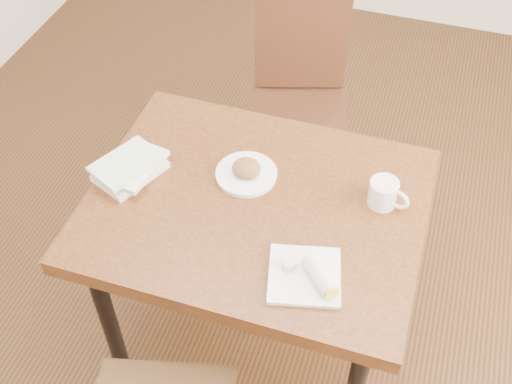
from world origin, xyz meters
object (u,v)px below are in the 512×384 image
(table, at_px, (256,219))
(plate_burrito, at_px, (309,275))
(coffee_mug, at_px, (384,193))
(chair_far, at_px, (300,92))
(plate_scone, at_px, (246,172))
(book_stack, at_px, (131,167))

(table, bearing_deg, plate_burrito, -45.15)
(table, xyz_separation_m, coffee_mug, (0.39, 0.12, 0.14))
(chair_far, height_order, coffee_mug, chair_far)
(plate_scone, height_order, book_stack, plate_scone)
(plate_scone, bearing_deg, book_stack, -163.94)
(table, height_order, chair_far, chair_far)
(plate_burrito, distance_m, book_stack, 0.73)
(table, height_order, book_stack, book_stack)
(coffee_mug, bearing_deg, plate_burrito, -112.47)
(table, bearing_deg, chair_far, 94.86)
(plate_burrito, bearing_deg, chair_far, 106.02)
(coffee_mug, xyz_separation_m, plate_burrito, (-0.15, -0.37, -0.03))
(chair_far, bearing_deg, table, -85.14)
(table, distance_m, plate_scone, 0.16)
(plate_scone, bearing_deg, chair_far, 90.36)
(plate_burrito, relative_size, book_stack, 0.94)
(plate_burrito, height_order, book_stack, plate_burrito)
(chair_far, xyz_separation_m, coffee_mug, (0.47, -0.73, 0.25))
(chair_far, height_order, plate_scone, chair_far)
(table, height_order, plate_scone, plate_scone)
(plate_scone, relative_size, coffee_mug, 1.53)
(book_stack, bearing_deg, coffee_mug, 8.70)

